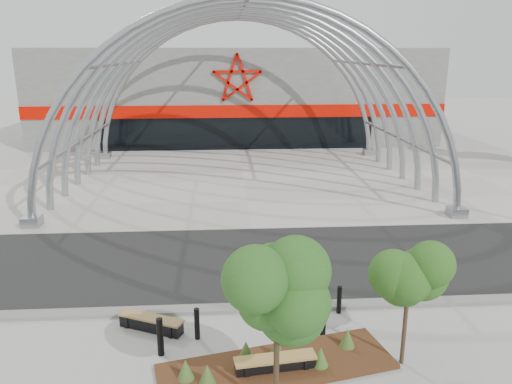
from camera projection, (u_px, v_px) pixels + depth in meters
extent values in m
plane|color=#9E9E99|center=(264.00, 305.00, 15.80)|extent=(140.00, 140.00, 0.00)
cube|color=black|center=(257.00, 260.00, 19.16)|extent=(140.00, 7.00, 0.02)
cube|color=#A6A296|center=(243.00, 182.00, 30.67)|extent=(60.00, 17.00, 0.04)
cube|color=slate|center=(265.00, 307.00, 15.54)|extent=(60.00, 0.50, 0.12)
cube|color=slate|center=(235.00, 92.00, 46.87)|extent=(34.00, 15.00, 8.00)
cube|color=black|center=(238.00, 134.00, 40.45)|extent=(22.00, 0.25, 2.60)
cube|color=red|center=(238.00, 111.00, 39.96)|extent=(34.00, 0.30, 1.00)
torus|color=gray|center=(250.00, 222.00, 23.48)|extent=(20.36, 0.36, 20.36)
torus|color=gray|center=(248.00, 206.00, 25.88)|extent=(20.36, 0.36, 20.36)
torus|color=gray|center=(245.00, 193.00, 28.28)|extent=(20.36, 0.36, 20.36)
torus|color=gray|center=(243.00, 182.00, 30.68)|extent=(20.36, 0.36, 20.36)
torus|color=gray|center=(242.00, 172.00, 33.08)|extent=(20.36, 0.36, 20.36)
torus|color=gray|center=(240.00, 164.00, 35.48)|extent=(20.36, 0.36, 20.36)
torus|color=gray|center=(239.00, 157.00, 37.88)|extent=(20.36, 0.36, 20.36)
cylinder|color=gray|center=(400.00, 138.00, 30.60)|extent=(0.20, 15.00, 0.20)
cylinder|color=gray|center=(363.00, 63.00, 29.21)|extent=(0.20, 15.00, 0.20)
cylinder|color=gray|center=(242.00, 10.00, 27.95)|extent=(0.20, 15.00, 0.20)
cylinder|color=gray|center=(118.00, 64.00, 28.29)|extent=(0.20, 15.00, 0.20)
cylinder|color=gray|center=(79.00, 142.00, 29.35)|extent=(0.20, 15.00, 0.20)
cube|color=gray|center=(32.00, 222.00, 22.76)|extent=(0.80, 0.80, 0.50)
cube|color=gray|center=(105.00, 156.00, 37.16)|extent=(0.80, 0.80, 0.50)
cube|color=gray|center=(457.00, 212.00, 24.06)|extent=(0.80, 0.80, 0.50)
cube|color=gray|center=(369.00, 152.00, 38.46)|extent=(0.80, 0.80, 0.50)
cube|color=#391C0E|center=(277.00, 366.00, 12.63)|extent=(6.23, 3.12, 0.11)
cone|color=#466729|center=(207.00, 374.00, 11.83)|extent=(0.41, 0.41, 0.52)
cone|color=#466729|center=(277.00, 347.00, 12.90)|extent=(0.41, 0.41, 0.52)
cone|color=#466729|center=(321.00, 356.00, 12.52)|extent=(0.41, 0.41, 0.52)
cone|color=#466729|center=(246.00, 350.00, 12.78)|extent=(0.41, 0.41, 0.52)
cone|color=#466729|center=(347.00, 338.00, 13.33)|extent=(0.41, 0.41, 0.52)
cone|color=#466729|center=(186.00, 369.00, 12.02)|extent=(0.41, 0.41, 0.52)
cylinder|color=black|center=(276.00, 377.00, 10.73)|extent=(0.12, 0.12, 1.98)
ellipsoid|color=#1F4617|center=(277.00, 302.00, 10.24)|extent=(1.70, 1.70, 2.16)
cylinder|color=#332414|center=(404.00, 334.00, 12.65)|extent=(0.11, 0.11, 1.66)
ellipsoid|color=#234814|center=(409.00, 280.00, 12.24)|extent=(1.37, 1.37, 1.81)
cube|color=black|center=(151.00, 325.00, 14.36)|extent=(1.90, 1.14, 0.33)
cube|color=black|center=(130.00, 319.00, 14.61)|extent=(0.28, 0.43, 0.39)
cube|color=black|center=(173.00, 329.00, 14.11)|extent=(0.28, 0.43, 0.39)
cube|color=olive|center=(151.00, 318.00, 14.30)|extent=(1.97, 1.23, 0.06)
cube|color=black|center=(275.00, 366.00, 12.45)|extent=(2.05, 0.64, 0.34)
cube|color=black|center=(246.00, 369.00, 12.31)|extent=(0.18, 0.45, 0.40)
cube|color=black|center=(304.00, 362.00, 12.59)|extent=(0.18, 0.45, 0.40)
cube|color=olive|center=(275.00, 358.00, 12.39)|extent=(2.10, 0.71, 0.06)
cylinder|color=black|center=(160.00, 337.00, 13.08)|extent=(0.17, 0.17, 1.07)
cylinder|color=black|center=(197.00, 324.00, 13.84)|extent=(0.15, 0.15, 0.93)
cylinder|color=black|center=(323.00, 316.00, 14.03)|extent=(0.18, 0.18, 1.14)
cylinder|color=black|center=(285.00, 287.00, 15.80)|extent=(0.18, 0.18, 1.11)
cylinder|color=black|center=(339.00, 300.00, 15.22)|extent=(0.14, 0.14, 0.88)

